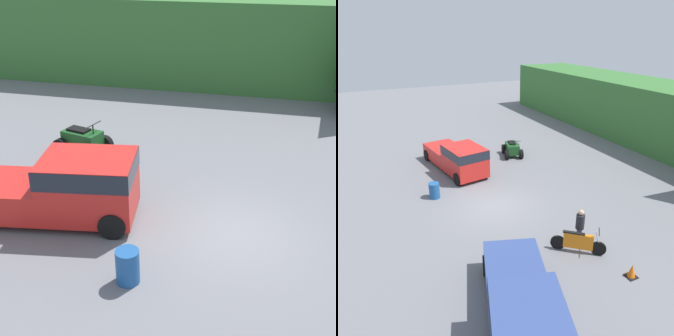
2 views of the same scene
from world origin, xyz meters
The scene contains 5 objects.
ground_plane centered at (0.00, 0.00, 0.00)m, with size 80.00×80.00×0.00m, color slate.
hillside_backdrop centered at (0.00, 16.00, 2.33)m, with size 44.00×6.00×4.66m.
pickup_truck_red centered at (-5.09, -0.30, 1.03)m, with size 6.09×2.97×1.97m.
quad_atv centered at (-6.21, 4.16, 0.52)m, with size 2.24×1.74×1.29m.
steel_barrel centered at (-2.19, -2.61, 0.44)m, with size 0.58×0.58×0.88m.
Camera 1 is at (0.88, -11.09, 7.43)m, focal length 50.00 mm.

